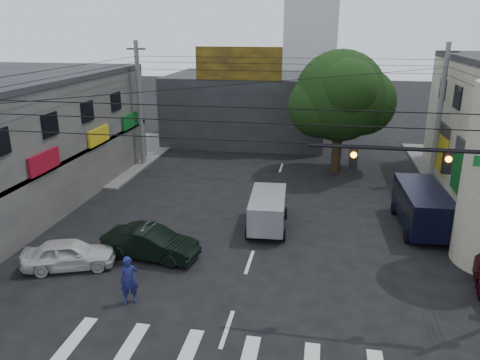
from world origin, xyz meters
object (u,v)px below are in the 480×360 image
(silver_minivan, at_px, (268,212))
(white_compact, at_px, (69,254))
(utility_pole_far_right, at_px, (439,114))
(navy_van, at_px, (422,209))
(street_tree, at_px, (340,96))
(traffic_gantry, at_px, (469,195))
(dark_sedan, at_px, (151,243))
(traffic_officer, at_px, (129,280))
(utility_pole_far_left, at_px, (140,105))

(silver_minivan, bearing_deg, white_compact, 122.47)
(utility_pole_far_right, bearing_deg, white_compact, -138.86)
(utility_pole_far_right, height_order, navy_van, utility_pole_far_right)
(street_tree, distance_m, silver_minivan, 12.56)
(navy_van, bearing_deg, white_compact, 111.92)
(silver_minivan, bearing_deg, traffic_gantry, -135.93)
(white_compact, distance_m, navy_van, 17.50)
(dark_sedan, distance_m, navy_van, 13.98)
(navy_van, bearing_deg, traffic_officer, 124.84)
(traffic_gantry, bearing_deg, white_compact, 175.93)
(street_tree, relative_size, traffic_gantry, 1.21)
(street_tree, distance_m, traffic_officer, 21.10)
(silver_minivan, bearing_deg, navy_van, -83.14)
(silver_minivan, height_order, navy_van, navy_van)
(traffic_gantry, height_order, utility_pole_far_right, utility_pole_far_right)
(traffic_officer, bearing_deg, silver_minivan, 33.82)
(traffic_officer, bearing_deg, navy_van, 9.82)
(traffic_gantry, xyz_separation_m, white_compact, (-15.52, 1.10, -4.17))
(street_tree, distance_m, traffic_gantry, 18.42)
(silver_minivan, xyz_separation_m, navy_van, (7.92, 1.42, 0.18))
(street_tree, bearing_deg, silver_minivan, -108.28)
(traffic_gantry, height_order, traffic_officer, traffic_gantry)
(dark_sedan, bearing_deg, traffic_officer, -164.21)
(utility_pole_far_left, bearing_deg, navy_van, -24.87)
(white_compact, height_order, navy_van, navy_van)
(traffic_gantry, relative_size, silver_minivan, 1.67)
(street_tree, xyz_separation_m, navy_van, (4.25, -9.69, -4.38))
(utility_pole_far_right, bearing_deg, street_tree, 171.25)
(traffic_gantry, xyz_separation_m, dark_sedan, (-12.36, 2.66, -4.10))
(utility_pole_far_right, relative_size, white_compact, 2.19)
(utility_pole_far_right, xyz_separation_m, white_compact, (-18.20, -15.90, -3.94))
(street_tree, bearing_deg, utility_pole_far_left, -176.05)
(traffic_gantry, distance_m, traffic_officer, 12.48)
(utility_pole_far_left, bearing_deg, dark_sedan, -67.40)
(utility_pole_far_left, relative_size, white_compact, 2.19)
(traffic_gantry, distance_m, utility_pole_far_left, 25.00)
(utility_pole_far_left, distance_m, silver_minivan, 15.27)
(traffic_gantry, bearing_deg, traffic_officer, -175.18)
(dark_sedan, height_order, white_compact, dark_sedan)
(white_compact, relative_size, traffic_officer, 2.19)
(street_tree, xyz_separation_m, white_compact, (-11.70, -16.90, -4.81))
(white_compact, xyz_separation_m, traffic_officer, (3.70, -2.10, 0.29))
(dark_sedan, relative_size, navy_van, 0.83)
(utility_pole_far_left, distance_m, utility_pole_far_right, 21.00)
(white_compact, relative_size, silver_minivan, 0.97)
(dark_sedan, height_order, traffic_officer, traffic_officer)
(street_tree, xyz_separation_m, utility_pole_far_left, (-14.50, -1.00, -0.87))
(utility_pole_far_right, xyz_separation_m, traffic_officer, (-14.50, -18.00, -3.64))
(street_tree, height_order, traffic_gantry, street_tree)
(navy_van, bearing_deg, utility_pole_far_right, -16.95)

